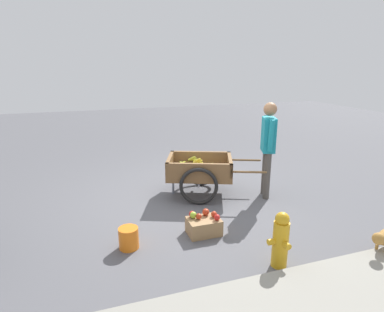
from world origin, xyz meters
The scene contains 6 objects.
ground_plane centered at (0.00, 0.00, 0.00)m, with size 24.00×24.00×0.00m, color #56565B.
fruit_cart centered at (-0.28, -0.15, 0.43)m, with size 1.81×1.32×0.69m.
vendor_person centered at (-1.35, 0.28, 0.98)m, with size 0.31×0.54×1.64m.
fire_hydrant centered at (-0.43, 2.14, 0.33)m, with size 0.25×0.25×0.67m.
plastic_bucket centered at (1.15, 1.21, 0.14)m, with size 0.25×0.25×0.27m, color orange.
apple_crate centered at (0.13, 1.17, 0.13)m, with size 0.44×0.32×0.32m.
Camera 1 is at (1.55, 4.88, 2.24)m, focal length 30.23 mm.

